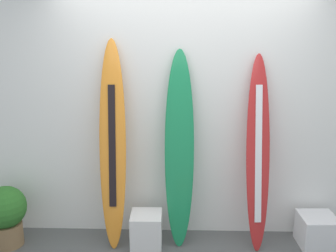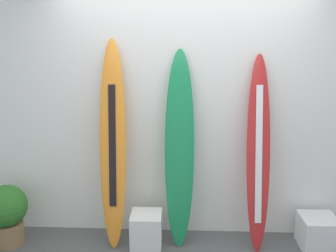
{
  "view_description": "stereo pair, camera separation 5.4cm",
  "coord_description": "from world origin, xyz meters",
  "px_view_note": "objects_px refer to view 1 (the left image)",
  "views": [
    {
      "loc": [
        -0.05,
        -2.55,
        2.12
      ],
      "look_at": [
        -0.16,
        0.95,
        1.23
      ],
      "focal_mm": 41.17,
      "sensor_mm": 36.0,
      "label": 1
    },
    {
      "loc": [
        0.0,
        -2.55,
        2.12
      ],
      "look_at": [
        -0.16,
        0.95,
        1.23
      ],
      "focal_mm": 41.17,
      "sensor_mm": 36.0,
      "label": 2
    }
  ],
  "objects_px": {
    "display_block_left": "(146,230)",
    "surfboard_sunset": "(113,147)",
    "display_block_center": "(317,231)",
    "potted_plant": "(5,213)",
    "surfboard_emerald": "(179,152)",
    "surfboard_crimson": "(258,154)"
  },
  "relations": [
    {
      "from": "display_block_left",
      "to": "surfboard_sunset",
      "type": "bearing_deg",
      "value": 164.51
    },
    {
      "from": "display_block_center",
      "to": "potted_plant",
      "type": "xyz_separation_m",
      "value": [
        -3.09,
        -0.08,
        0.19
      ]
    },
    {
      "from": "surfboard_emerald",
      "to": "potted_plant",
      "type": "height_order",
      "value": "surfboard_emerald"
    },
    {
      "from": "display_block_center",
      "to": "potted_plant",
      "type": "bearing_deg",
      "value": -178.44
    },
    {
      "from": "display_block_center",
      "to": "potted_plant",
      "type": "height_order",
      "value": "potted_plant"
    },
    {
      "from": "display_block_left",
      "to": "potted_plant",
      "type": "height_order",
      "value": "potted_plant"
    },
    {
      "from": "surfboard_emerald",
      "to": "display_block_center",
      "type": "relative_size",
      "value": 5.42
    },
    {
      "from": "surfboard_crimson",
      "to": "display_block_center",
      "type": "height_order",
      "value": "surfboard_crimson"
    },
    {
      "from": "surfboard_crimson",
      "to": "display_block_center",
      "type": "relative_size",
      "value": 5.3
    },
    {
      "from": "surfboard_crimson",
      "to": "potted_plant",
      "type": "bearing_deg",
      "value": -177.25
    },
    {
      "from": "display_block_center",
      "to": "potted_plant",
      "type": "relative_size",
      "value": 0.58
    },
    {
      "from": "surfboard_sunset",
      "to": "surfboard_emerald",
      "type": "bearing_deg",
      "value": 3.36
    },
    {
      "from": "potted_plant",
      "to": "surfboard_sunset",
      "type": "bearing_deg",
      "value": 5.83
    },
    {
      "from": "surfboard_emerald",
      "to": "display_block_left",
      "type": "distance_m",
      "value": 0.85
    },
    {
      "from": "surfboard_emerald",
      "to": "surfboard_crimson",
      "type": "xyz_separation_m",
      "value": [
        0.75,
        -0.03,
        -0.01
      ]
    },
    {
      "from": "surfboard_emerald",
      "to": "display_block_left",
      "type": "bearing_deg",
      "value": -158.48
    },
    {
      "from": "surfboard_emerald",
      "to": "surfboard_crimson",
      "type": "height_order",
      "value": "surfboard_emerald"
    },
    {
      "from": "surfboard_crimson",
      "to": "display_block_center",
      "type": "bearing_deg",
      "value": -3.18
    },
    {
      "from": "surfboard_sunset",
      "to": "surfboard_emerald",
      "type": "height_order",
      "value": "surfboard_sunset"
    },
    {
      "from": "potted_plant",
      "to": "display_block_left",
      "type": "bearing_deg",
      "value": 0.82
    },
    {
      "from": "surfboard_emerald",
      "to": "potted_plant",
      "type": "distance_m",
      "value": 1.82
    },
    {
      "from": "surfboard_sunset",
      "to": "display_block_left",
      "type": "relative_size",
      "value": 5.86
    }
  ]
}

